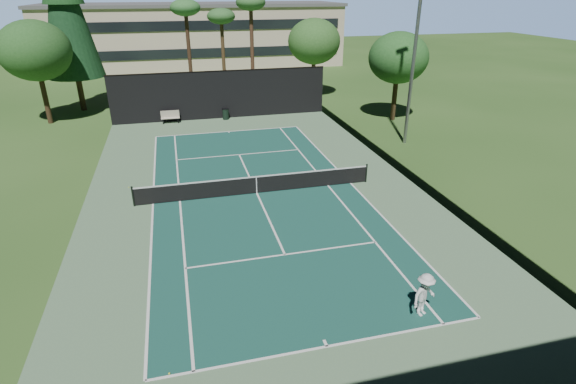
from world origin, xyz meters
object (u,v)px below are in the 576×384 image
(tennis_ball_b, at_px, (237,190))
(tennis_ball_c, at_px, (243,184))
(park_bench, at_px, (170,117))
(trash_bin, at_px, (226,114))
(tennis_ball_a, at_px, (169,374))
(player, at_px, (424,295))
(tennis_ball_d, at_px, (129,187))
(tennis_net, at_px, (257,184))

(tennis_ball_b, height_order, tennis_ball_c, same)
(park_bench, distance_m, trash_bin, 4.57)
(tennis_ball_a, relative_size, trash_bin, 0.07)
(player, xyz_separation_m, tennis_ball_c, (-4.22, 12.63, -0.78))
(player, bearing_deg, trash_bin, 73.94)
(player, relative_size, park_bench, 1.08)
(player, bearing_deg, tennis_ball_b, 88.06)
(tennis_ball_a, bearing_deg, tennis_ball_c, 72.15)
(tennis_ball_a, bearing_deg, park_bench, 88.99)
(player, xyz_separation_m, park_bench, (-8.00, 26.75, -0.26))
(player, distance_m, tennis_ball_c, 13.34)
(tennis_ball_d, relative_size, trash_bin, 0.07)
(tennis_ball_c, bearing_deg, tennis_net, -68.78)
(tennis_net, xyz_separation_m, trash_bin, (0.25, 15.53, -0.08))
(tennis_net, distance_m, tennis_ball_a, 12.74)
(tennis_net, xyz_separation_m, tennis_ball_c, (-0.55, 1.42, -0.53))
(tennis_ball_c, distance_m, trash_bin, 14.14)
(tennis_ball_a, relative_size, tennis_ball_d, 1.05)
(tennis_net, distance_m, park_bench, 16.13)
(tennis_ball_a, distance_m, tennis_ball_c, 13.88)
(player, bearing_deg, tennis_ball_a, 160.54)
(tennis_ball_a, height_order, tennis_ball_d, tennis_ball_a)
(tennis_net, height_order, tennis_ball_b, tennis_net)
(tennis_ball_b, height_order, trash_bin, trash_bin)
(player, height_order, park_bench, player)
(park_bench, bearing_deg, tennis_ball_b, -77.38)
(tennis_net, xyz_separation_m, park_bench, (-4.33, 15.54, -0.01))
(tennis_ball_c, bearing_deg, tennis_ball_d, 170.26)
(park_bench, bearing_deg, trash_bin, -0.15)
(tennis_ball_d, bearing_deg, tennis_net, -20.10)
(trash_bin, bearing_deg, tennis_net, -90.90)
(player, relative_size, tennis_ball_a, 25.13)
(tennis_ball_a, relative_size, tennis_ball_b, 1.11)
(player, height_order, tennis_ball_b, player)
(tennis_net, bearing_deg, tennis_ball_c, 111.22)
(player, height_order, trash_bin, player)
(tennis_net, height_order, park_bench, tennis_net)
(tennis_ball_c, height_order, tennis_ball_d, tennis_ball_d)
(tennis_ball_d, distance_m, park_bench, 13.29)
(tennis_ball_a, bearing_deg, trash_bin, 79.52)
(tennis_ball_c, height_order, park_bench, park_bench)
(tennis_net, xyz_separation_m, tennis_ball_b, (-1.01, 0.71, -0.53))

